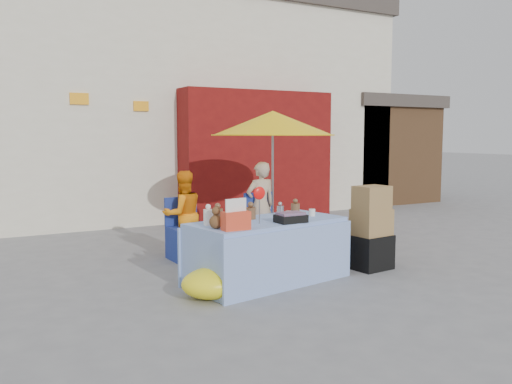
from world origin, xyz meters
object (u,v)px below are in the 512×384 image
market_table (267,250)px  vendor_orange (183,214)px  box_stack (371,231)px  chair_right (265,233)px  chair_left (187,241)px  vendor_beige (261,205)px  umbrella (273,124)px

market_table → vendor_orange: bearing=92.5°
vendor_orange → box_stack: 2.60m
market_table → chair_right: (0.86, 1.56, -0.12)m
chair_left → vendor_beige: size_ratio=0.64×
vendor_orange → vendor_beige: 1.25m
box_stack → vendor_orange: bearing=135.8°
market_table → box_stack: 1.48m
market_table → chair_left: 1.61m
vendor_orange → umbrella: umbrella is taller
chair_left → chair_right: 1.25m
chair_right → umbrella: 1.69m
chair_left → vendor_orange: 0.38m
market_table → umbrella: 2.65m
vendor_orange → chair_left: bearing=88.1°
umbrella → box_stack: (0.31, -1.96, -1.40)m
market_table → vendor_beige: (0.86, 1.69, 0.28)m
box_stack → vendor_beige: bearing=108.6°
vendor_orange → vendor_beige: (1.25, 0.00, 0.05)m
market_table → vendor_orange: vendor_orange is taller
vendor_orange → box_stack: vendor_orange is taller
market_table → chair_right: size_ratio=2.39×
vendor_beige → umbrella: umbrella is taller
chair_right → vendor_beige: vendor_beige is taller
chair_left → market_table: bearing=-77.8°
chair_right → vendor_beige: bearing=88.1°
chair_right → vendor_orange: vendor_orange is taller
market_table → vendor_orange: 1.75m
market_table → vendor_orange: size_ratio=1.66×
umbrella → box_stack: bearing=-81.0°
vendor_orange → box_stack: (1.86, -1.81, -0.11)m
chair_right → vendor_beige: (0.00, 0.13, 0.40)m
umbrella → vendor_beige: bearing=-153.4°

